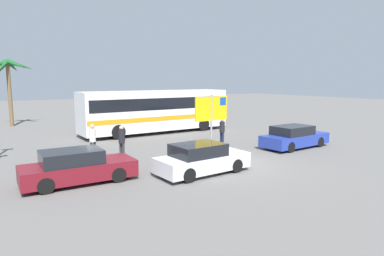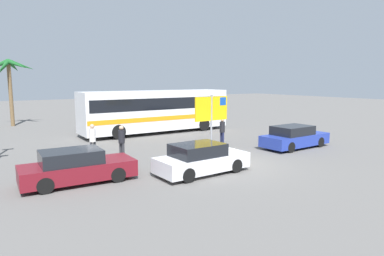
{
  "view_description": "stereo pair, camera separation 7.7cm",
  "coord_description": "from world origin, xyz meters",
  "px_view_note": "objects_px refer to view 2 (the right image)",
  "views": [
    {
      "loc": [
        -10.15,
        -12.1,
        4.01
      ],
      "look_at": [
        0.23,
        3.59,
        1.3
      ],
      "focal_mm": 31.52,
      "sensor_mm": 36.0,
      "label": 1
    },
    {
      "loc": [
        -10.08,
        -12.14,
        4.01
      ],
      "look_at": [
        0.23,
        3.59,
        1.3
      ],
      "focal_mm": 31.52,
      "sensor_mm": 36.0,
      "label": 2
    }
  ],
  "objects_px": {
    "car_blue": "(294,137)",
    "car_maroon": "(77,167)",
    "pedestrian_by_bus": "(222,129)",
    "pedestrian_near_sign": "(122,139)",
    "pedestrian_crossing_lot": "(93,138)",
    "ferry_sign": "(212,111)",
    "car_white": "(201,159)",
    "bus_front_coach": "(157,109)"
  },
  "relations": [
    {
      "from": "bus_front_coach",
      "to": "car_white",
      "type": "height_order",
      "value": "bus_front_coach"
    },
    {
      "from": "pedestrian_by_bus",
      "to": "pedestrian_crossing_lot",
      "type": "bearing_deg",
      "value": 170.11
    },
    {
      "from": "ferry_sign",
      "to": "pedestrian_near_sign",
      "type": "xyz_separation_m",
      "value": [
        -4.71,
        1.28,
        -1.3
      ]
    },
    {
      "from": "car_maroon",
      "to": "car_white",
      "type": "height_order",
      "value": "same"
    },
    {
      "from": "car_maroon",
      "to": "pedestrian_by_bus",
      "type": "xyz_separation_m",
      "value": [
        9.47,
        2.85,
        0.35
      ]
    },
    {
      "from": "pedestrian_crossing_lot",
      "to": "car_blue",
      "type": "bearing_deg",
      "value": -119.23
    },
    {
      "from": "ferry_sign",
      "to": "pedestrian_by_bus",
      "type": "relative_size",
      "value": 1.9
    },
    {
      "from": "bus_front_coach",
      "to": "pedestrian_crossing_lot",
      "type": "relative_size",
      "value": 6.43
    },
    {
      "from": "pedestrian_near_sign",
      "to": "bus_front_coach",
      "type": "bearing_deg",
      "value": -152.73
    },
    {
      "from": "pedestrian_by_bus",
      "to": "pedestrian_near_sign",
      "type": "height_order",
      "value": "pedestrian_near_sign"
    },
    {
      "from": "car_blue",
      "to": "bus_front_coach",
      "type": "bearing_deg",
      "value": 111.39
    },
    {
      "from": "car_blue",
      "to": "pedestrian_near_sign",
      "type": "distance_m",
      "value": 10.05
    },
    {
      "from": "car_maroon",
      "to": "bus_front_coach",
      "type": "bearing_deg",
      "value": 50.64
    },
    {
      "from": "bus_front_coach",
      "to": "ferry_sign",
      "type": "relative_size",
      "value": 3.56
    },
    {
      "from": "bus_front_coach",
      "to": "pedestrian_crossing_lot",
      "type": "bearing_deg",
      "value": -139.21
    },
    {
      "from": "pedestrian_crossing_lot",
      "to": "car_white",
      "type": "bearing_deg",
      "value": -160.44
    },
    {
      "from": "car_maroon",
      "to": "ferry_sign",
      "type": "bearing_deg",
      "value": 13.11
    },
    {
      "from": "pedestrian_crossing_lot",
      "to": "pedestrian_by_bus",
      "type": "relative_size",
      "value": 1.05
    },
    {
      "from": "bus_front_coach",
      "to": "car_maroon",
      "type": "relative_size",
      "value": 2.62
    },
    {
      "from": "ferry_sign",
      "to": "car_maroon",
      "type": "relative_size",
      "value": 0.74
    },
    {
      "from": "car_maroon",
      "to": "pedestrian_crossing_lot",
      "type": "distance_m",
      "value": 4.25
    },
    {
      "from": "car_blue",
      "to": "pedestrian_crossing_lot",
      "type": "bearing_deg",
      "value": 158.29
    },
    {
      "from": "car_white",
      "to": "pedestrian_by_bus",
      "type": "relative_size",
      "value": 2.47
    },
    {
      "from": "pedestrian_crossing_lot",
      "to": "ferry_sign",
      "type": "bearing_deg",
      "value": -121.17
    },
    {
      "from": "car_maroon",
      "to": "pedestrian_near_sign",
      "type": "xyz_separation_m",
      "value": [
        2.96,
        2.77,
        0.39
      ]
    },
    {
      "from": "pedestrian_by_bus",
      "to": "pedestrian_near_sign",
      "type": "distance_m",
      "value": 6.52
    },
    {
      "from": "ferry_sign",
      "to": "pedestrian_by_bus",
      "type": "xyz_separation_m",
      "value": [
        1.8,
        1.37,
        -1.34
      ]
    },
    {
      "from": "car_blue",
      "to": "pedestrian_by_bus",
      "type": "height_order",
      "value": "pedestrian_by_bus"
    },
    {
      "from": "bus_front_coach",
      "to": "pedestrian_near_sign",
      "type": "xyz_separation_m",
      "value": [
        -5.49,
        -6.78,
        -0.76
      ]
    },
    {
      "from": "bus_front_coach",
      "to": "car_blue",
      "type": "distance_m",
      "value": 10.53
    },
    {
      "from": "car_blue",
      "to": "car_white",
      "type": "distance_m",
      "value": 7.94
    },
    {
      "from": "ferry_sign",
      "to": "car_maroon",
      "type": "distance_m",
      "value": 7.99
    },
    {
      "from": "ferry_sign",
      "to": "pedestrian_crossing_lot",
      "type": "distance_m",
      "value": 6.44
    },
    {
      "from": "ferry_sign",
      "to": "car_white",
      "type": "height_order",
      "value": "ferry_sign"
    },
    {
      "from": "bus_front_coach",
      "to": "pedestrian_by_bus",
      "type": "xyz_separation_m",
      "value": [
        1.02,
        -6.7,
        -0.79
      ]
    },
    {
      "from": "car_maroon",
      "to": "pedestrian_by_bus",
      "type": "bearing_deg",
      "value": 18.9
    },
    {
      "from": "car_blue",
      "to": "car_maroon",
      "type": "bearing_deg",
      "value": 177.81
    },
    {
      "from": "car_white",
      "to": "ferry_sign",
      "type": "bearing_deg",
      "value": 44.9
    },
    {
      "from": "pedestrian_by_bus",
      "to": "bus_front_coach",
      "type": "bearing_deg",
      "value": 95.96
    },
    {
      "from": "bus_front_coach",
      "to": "car_maroon",
      "type": "bearing_deg",
      "value": -131.49
    },
    {
      "from": "bus_front_coach",
      "to": "car_maroon",
      "type": "distance_m",
      "value": 12.81
    },
    {
      "from": "car_white",
      "to": "pedestrian_near_sign",
      "type": "bearing_deg",
      "value": 110.84
    }
  ]
}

